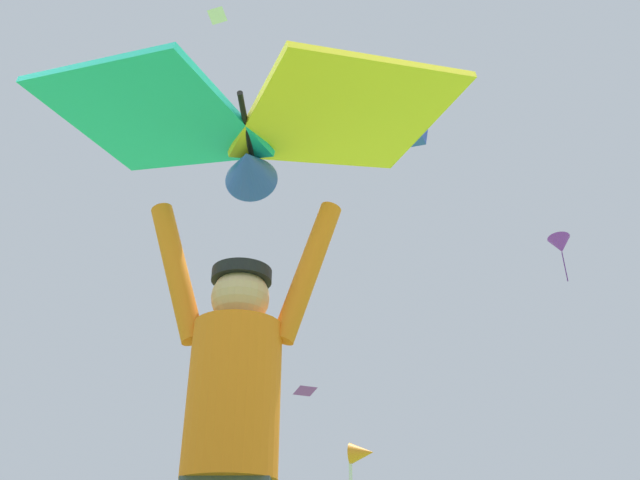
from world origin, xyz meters
The scene contains 7 objects.
kite_flyer_person centered at (0.04, -0.08, 0.94)m, with size 0.80×0.43×1.92m.
held_stunt_kite centered at (0.06, -0.16, 2.27)m, with size 1.88×1.25×0.42m.
distant_kite_purple_mid_right centered at (-6.49, 19.13, 6.57)m, with size 0.71×0.70×0.31m.
distant_kite_purple_low_left centered at (3.32, 22.21, 12.46)m, with size 0.92×0.96×2.02m.
distant_kite_blue_mid_left centered at (-1.22, 15.13, 14.28)m, with size 1.03×1.05×1.43m.
distant_kite_white_high_left centered at (-9.17, 14.78, 22.02)m, with size 0.97×0.96×0.30m.
marker_flag centered at (-0.87, 5.21, 1.68)m, with size 0.30×0.24×1.94m.
Camera 1 is at (1.05, -2.16, 0.52)m, focal length 35.33 mm.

